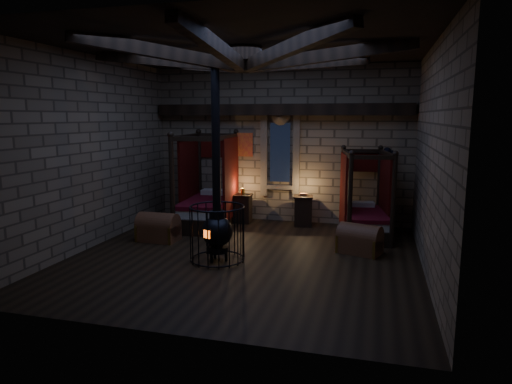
% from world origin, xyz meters
% --- Properties ---
extents(room, '(7.02, 7.02, 4.29)m').
position_xyz_m(room, '(-0.00, 0.09, 3.74)').
color(room, black).
rests_on(room, ground).
extents(bed_left, '(1.39, 2.39, 2.41)m').
position_xyz_m(bed_left, '(-1.74, 2.48, 0.59)').
color(bed_left, black).
rests_on(bed_left, ground).
extents(bed_right, '(1.34, 2.10, 2.05)m').
position_xyz_m(bed_right, '(2.32, 2.42, 0.51)').
color(bed_right, black).
rests_on(bed_right, ground).
extents(trunk_left, '(0.94, 0.62, 0.68)m').
position_xyz_m(trunk_left, '(-2.31, 0.70, 0.30)').
color(trunk_left, brown).
rests_on(trunk_left, ground).
extents(trunk_right, '(1.01, 0.81, 0.64)m').
position_xyz_m(trunk_right, '(2.28, 0.91, 0.29)').
color(trunk_right, brown).
rests_on(trunk_right, ground).
extents(nightstand_left, '(0.50, 0.48, 0.95)m').
position_xyz_m(nightstand_left, '(-0.94, 3.01, 0.40)').
color(nightstand_left, black).
rests_on(nightstand_left, ground).
extents(nightstand_right, '(0.57, 0.56, 0.87)m').
position_xyz_m(nightstand_right, '(0.72, 3.04, 0.41)').
color(nightstand_right, black).
rests_on(nightstand_right, ground).
extents(stove, '(1.10, 1.10, 4.05)m').
position_xyz_m(stove, '(-0.46, -0.37, 0.66)').
color(stove, black).
rests_on(stove, ground).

